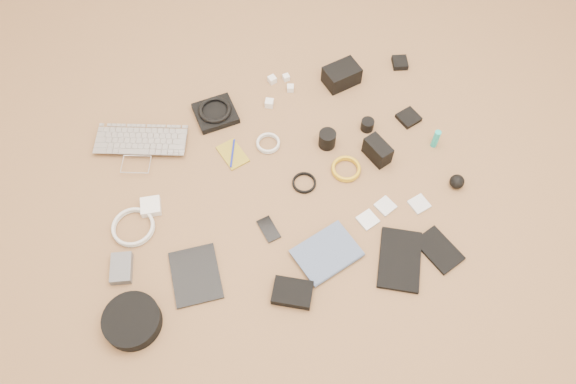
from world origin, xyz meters
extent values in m
cube|color=brown|center=(0.00, 0.00, -0.02)|extent=(4.00, 4.00, 0.04)
imported|color=#B6B6BA|center=(-0.51, 0.31, 0.01)|extent=(0.43, 0.35, 0.03)
cube|color=black|center=(-0.18, 0.42, 0.01)|extent=(0.18, 0.17, 0.03)
torus|color=black|center=(-0.18, 0.42, 0.04)|extent=(0.18, 0.18, 0.02)
cube|color=white|center=(0.10, 0.54, 0.01)|extent=(0.04, 0.04, 0.03)
cube|color=white|center=(0.16, 0.47, 0.01)|extent=(0.04, 0.04, 0.03)
cube|color=white|center=(0.16, 0.53, 0.01)|extent=(0.03, 0.03, 0.03)
cube|color=white|center=(0.05, 0.41, 0.02)|extent=(0.04, 0.04, 0.03)
cube|color=black|center=(0.39, 0.46, 0.04)|extent=(0.17, 0.13, 0.08)
cube|color=black|center=(0.67, 0.49, 0.01)|extent=(0.08, 0.08, 0.03)
cube|color=olive|center=(-0.15, 0.20, 0.00)|extent=(0.12, 0.15, 0.01)
cylinder|color=#131FA2|center=(-0.15, 0.20, 0.01)|extent=(0.05, 0.13, 0.01)
torus|color=silver|center=(0.00, 0.21, 0.01)|extent=(0.10, 0.10, 0.01)
cylinder|color=black|center=(0.23, 0.15, 0.04)|extent=(0.08, 0.08, 0.07)
cylinder|color=black|center=(0.42, 0.19, 0.02)|extent=(0.07, 0.07, 0.05)
cube|color=black|center=(0.60, 0.19, 0.01)|extent=(0.10, 0.10, 0.02)
cube|color=white|center=(-0.51, 0.04, 0.02)|extent=(0.08, 0.08, 0.03)
torus|color=silver|center=(-0.58, -0.03, 0.01)|extent=(0.18, 0.18, 0.01)
torus|color=black|center=(0.09, 0.00, 0.00)|extent=(0.12, 0.12, 0.01)
torus|color=gold|center=(0.27, 0.01, 0.01)|extent=(0.15, 0.15, 0.01)
cube|color=black|center=(0.41, 0.04, 0.04)|extent=(0.10, 0.13, 0.09)
cylinder|color=#1AADA1|center=(0.65, 0.04, 0.04)|extent=(0.03, 0.03, 0.09)
cube|color=#56565A|center=(-0.64, -0.18, 0.02)|extent=(0.09, 0.12, 0.03)
cube|color=black|center=(-0.39, -0.27, 0.00)|extent=(0.17, 0.22, 0.01)
cube|color=black|center=(-0.09, -0.16, 0.00)|extent=(0.08, 0.11, 0.01)
cube|color=silver|center=(0.28, -0.22, 0.00)|extent=(0.09, 0.09, 0.01)
cube|color=silver|center=(0.36, -0.18, 0.00)|extent=(0.09, 0.09, 0.01)
cube|color=silver|center=(0.49, -0.21, 0.00)|extent=(0.08, 0.08, 0.01)
sphere|color=black|center=(0.66, -0.16, 0.03)|extent=(0.06, 0.06, 0.06)
cylinder|color=black|center=(-0.63, -0.39, 0.03)|extent=(0.24, 0.24, 0.05)
cube|color=black|center=(-0.07, -0.43, 0.02)|extent=(0.17, 0.15, 0.03)
imported|color=#475879|center=(0.11, -0.39, 0.01)|extent=(0.27, 0.23, 0.02)
cube|color=black|center=(0.34, -0.41, 0.01)|extent=(0.23, 0.28, 0.02)
cube|color=black|center=(0.49, -0.41, 0.01)|extent=(0.16, 0.19, 0.01)
camera|label=1|loc=(-0.27, -1.08, 1.89)|focal=35.00mm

